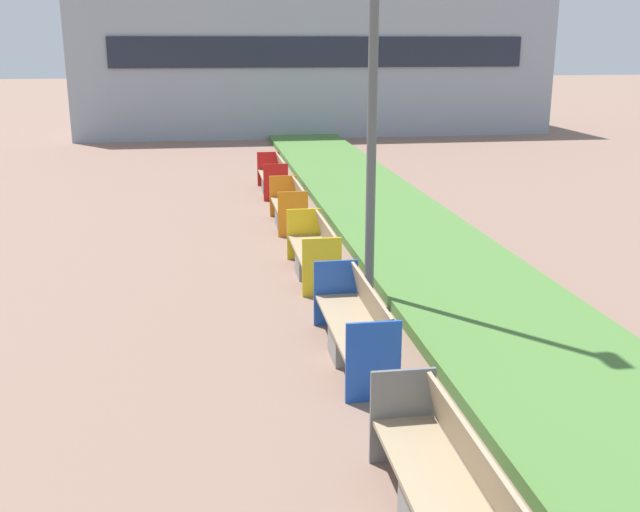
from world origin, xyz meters
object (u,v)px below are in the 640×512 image
bench_blue_frame (355,330)px  bench_orange_frame (290,209)px  bench_grey_frame (444,495)px  bench_yellow_frame (314,255)px  bench_red_frame (273,179)px

bench_blue_frame → bench_orange_frame: size_ratio=1.26×
bench_grey_frame → bench_yellow_frame: (-0.00, 7.10, -0.01)m
bench_orange_frame → bench_yellow_frame: bearing=-90.0°
bench_grey_frame → bench_red_frame: size_ratio=1.10×
bench_blue_frame → bench_red_frame: bearing=90.0°
bench_red_frame → bench_grey_frame: bearing=-90.0°
bench_grey_frame → bench_orange_frame: size_ratio=1.22×
bench_red_frame → bench_yellow_frame: bearing=-90.0°
bench_yellow_frame → bench_red_frame: 7.42m
bench_grey_frame → bench_red_frame: (-0.00, 14.52, -0.01)m
bench_blue_frame → bench_orange_frame: bearing=90.0°
bench_yellow_frame → bench_grey_frame: bearing=-90.0°
bench_grey_frame → bench_orange_frame: same height
bench_yellow_frame → bench_blue_frame: bearing=-90.0°
bench_grey_frame → bench_red_frame: bearing=90.0°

